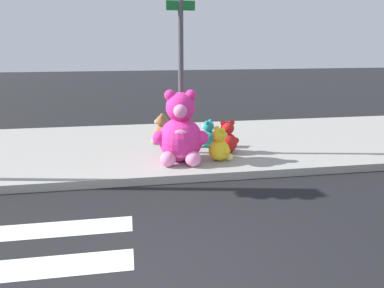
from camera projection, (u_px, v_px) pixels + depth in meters
The scene contains 7 objects.
sidewalk at pixel (133, 148), 8.66m from camera, with size 28.00×4.40×0.15m, color #9E9B93.
sign_pole at pixel (181, 72), 7.59m from camera, with size 0.56×0.11×3.20m.
plush_pink_large at pixel (181, 134), 7.31m from camera, with size 1.08×0.98×1.41m.
plush_brown at pixel (161, 131), 8.75m from camera, with size 0.47×0.52×0.68m.
plush_yellow at pixel (220, 147), 7.46m from camera, with size 0.49×0.50×0.68m.
plush_teal at pixel (208, 136), 8.43m from camera, with size 0.44×0.43×0.61m.
plush_red at pixel (227, 140), 7.97m from camera, with size 0.55×0.48×0.71m.
Camera 1 is at (-0.08, -3.24, 2.44)m, focal length 35.40 mm.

